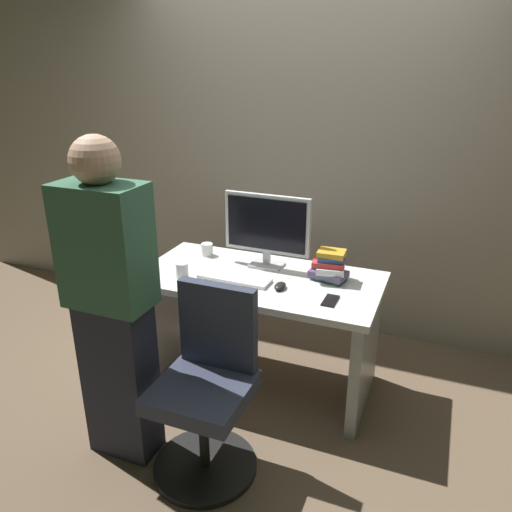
{
  "coord_description": "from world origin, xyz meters",
  "views": [
    {
      "loc": [
        1.0,
        -2.52,
        1.93
      ],
      "look_at": [
        0.0,
        -0.05,
        0.88
      ],
      "focal_mm": 35.24,
      "sensor_mm": 36.0,
      "label": 1
    }
  ],
  "objects_px": {
    "book_stack": "(330,266)",
    "cup_near_keyboard": "(182,270)",
    "person_at_desk": "(112,305)",
    "cup_by_monitor": "(207,249)",
    "desk": "(259,310)",
    "cell_phone": "(330,301)",
    "keyboard": "(234,278)",
    "office_chair": "(208,391)",
    "monitor": "(267,227)",
    "mouse": "(280,286)"
  },
  "relations": [
    {
      "from": "book_stack",
      "to": "cup_near_keyboard",
      "type": "bearing_deg",
      "value": -159.99
    },
    {
      "from": "person_at_desk",
      "to": "cup_by_monitor",
      "type": "relative_size",
      "value": 20.33
    },
    {
      "from": "desk",
      "to": "cell_phone",
      "type": "xyz_separation_m",
      "value": [
        0.47,
        -0.16,
        0.23
      ]
    },
    {
      "from": "person_at_desk",
      "to": "keyboard",
      "type": "distance_m",
      "value": 0.78
    },
    {
      "from": "office_chair",
      "to": "book_stack",
      "type": "bearing_deg",
      "value": 66.24
    },
    {
      "from": "desk",
      "to": "cup_by_monitor",
      "type": "distance_m",
      "value": 0.55
    },
    {
      "from": "keyboard",
      "to": "cup_by_monitor",
      "type": "bearing_deg",
      "value": 139.35
    },
    {
      "from": "person_at_desk",
      "to": "monitor",
      "type": "distance_m",
      "value": 1.07
    },
    {
      "from": "person_at_desk",
      "to": "cell_phone",
      "type": "distance_m",
      "value": 1.12
    },
    {
      "from": "monitor",
      "to": "person_at_desk",
      "type": "bearing_deg",
      "value": -113.1
    },
    {
      "from": "cup_near_keyboard",
      "to": "cell_phone",
      "type": "height_order",
      "value": "cup_near_keyboard"
    },
    {
      "from": "person_at_desk",
      "to": "cup_near_keyboard",
      "type": "height_order",
      "value": "person_at_desk"
    },
    {
      "from": "monitor",
      "to": "book_stack",
      "type": "relative_size",
      "value": 2.36
    },
    {
      "from": "desk",
      "to": "cup_by_monitor",
      "type": "height_order",
      "value": "cup_by_monitor"
    },
    {
      "from": "monitor",
      "to": "mouse",
      "type": "height_order",
      "value": "monitor"
    },
    {
      "from": "book_stack",
      "to": "cell_phone",
      "type": "height_order",
      "value": "book_stack"
    },
    {
      "from": "office_chair",
      "to": "monitor",
      "type": "relative_size",
      "value": 1.74
    },
    {
      "from": "office_chair",
      "to": "mouse",
      "type": "xyz_separation_m",
      "value": [
        0.15,
        0.63,
        0.32
      ]
    },
    {
      "from": "office_chair",
      "to": "book_stack",
      "type": "relative_size",
      "value": 4.11
    },
    {
      "from": "office_chair",
      "to": "cup_near_keyboard",
      "type": "height_order",
      "value": "office_chair"
    },
    {
      "from": "monitor",
      "to": "cup_by_monitor",
      "type": "height_order",
      "value": "monitor"
    },
    {
      "from": "cell_phone",
      "to": "book_stack",
      "type": "bearing_deg",
      "value": 105.84
    },
    {
      "from": "mouse",
      "to": "person_at_desk",
      "type": "bearing_deg",
      "value": -130.81
    },
    {
      "from": "keyboard",
      "to": "book_stack",
      "type": "height_order",
      "value": "book_stack"
    },
    {
      "from": "desk",
      "to": "keyboard",
      "type": "distance_m",
      "value": 0.28
    },
    {
      "from": "office_chair",
      "to": "person_at_desk",
      "type": "height_order",
      "value": "person_at_desk"
    },
    {
      "from": "desk",
      "to": "mouse",
      "type": "xyz_separation_m",
      "value": [
        0.17,
        -0.11,
        0.24
      ]
    },
    {
      "from": "cup_by_monitor",
      "to": "book_stack",
      "type": "relative_size",
      "value": 0.35
    },
    {
      "from": "office_chair",
      "to": "mouse",
      "type": "relative_size",
      "value": 9.4
    },
    {
      "from": "desk",
      "to": "office_chair",
      "type": "distance_m",
      "value": 0.74
    },
    {
      "from": "desk",
      "to": "mouse",
      "type": "height_order",
      "value": "mouse"
    },
    {
      "from": "cup_by_monitor",
      "to": "cup_near_keyboard",
      "type": "bearing_deg",
      "value": -85.21
    },
    {
      "from": "cup_by_monitor",
      "to": "office_chair",
      "type": "bearing_deg",
      "value": -63.4
    },
    {
      "from": "book_stack",
      "to": "office_chair",
      "type": "bearing_deg",
      "value": -113.76
    },
    {
      "from": "mouse",
      "to": "cell_phone",
      "type": "height_order",
      "value": "mouse"
    },
    {
      "from": "monitor",
      "to": "cell_phone",
      "type": "xyz_separation_m",
      "value": [
        0.49,
        -0.32,
        -0.25
      ]
    },
    {
      "from": "office_chair",
      "to": "keyboard",
      "type": "relative_size",
      "value": 2.19
    },
    {
      "from": "cup_near_keyboard",
      "to": "cup_by_monitor",
      "type": "relative_size",
      "value": 1.16
    },
    {
      "from": "cup_by_monitor",
      "to": "book_stack",
      "type": "height_order",
      "value": "book_stack"
    },
    {
      "from": "person_at_desk",
      "to": "book_stack",
      "type": "bearing_deg",
      "value": 47.97
    },
    {
      "from": "monitor",
      "to": "mouse",
      "type": "xyz_separation_m",
      "value": [
        0.19,
        -0.28,
        -0.24
      ]
    },
    {
      "from": "monitor",
      "to": "book_stack",
      "type": "height_order",
      "value": "monitor"
    },
    {
      "from": "office_chair",
      "to": "monitor",
      "type": "height_order",
      "value": "monitor"
    },
    {
      "from": "cup_near_keyboard",
      "to": "book_stack",
      "type": "height_order",
      "value": "book_stack"
    },
    {
      "from": "monitor",
      "to": "keyboard",
      "type": "bearing_deg",
      "value": -110.75
    },
    {
      "from": "mouse",
      "to": "book_stack",
      "type": "distance_m",
      "value": 0.32
    },
    {
      "from": "mouse",
      "to": "cell_phone",
      "type": "xyz_separation_m",
      "value": [
        0.3,
        -0.05,
        -0.01
      ]
    },
    {
      "from": "monitor",
      "to": "cell_phone",
      "type": "distance_m",
      "value": 0.64
    },
    {
      "from": "keyboard",
      "to": "office_chair",
      "type": "bearing_deg",
      "value": -76.47
    },
    {
      "from": "person_at_desk",
      "to": "monitor",
      "type": "bearing_deg",
      "value": 66.9
    }
  ]
}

